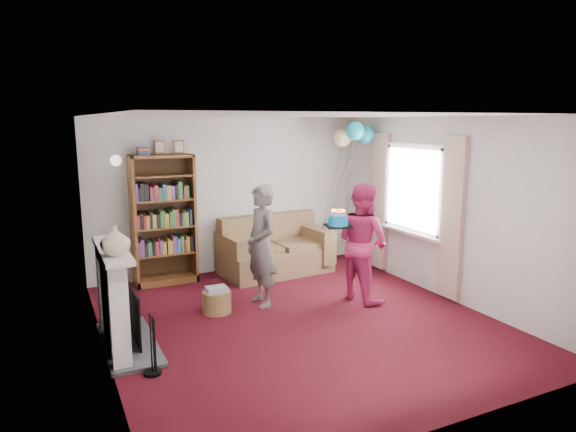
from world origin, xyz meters
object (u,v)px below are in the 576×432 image
sofa (274,251)px  birthday_cake (338,222)px  person_magenta (362,242)px  bookcase (163,221)px  person_striped (261,246)px

sofa → birthday_cake: (0.11, -1.80, 0.80)m
sofa → person_magenta: 1.87m
person_magenta → birthday_cake: bearing=88.3°
bookcase → birthday_cake: 2.75m
person_magenta → birthday_cake: (-0.44, -0.07, 0.34)m
person_striped → birthday_cake: bearing=59.2°
sofa → person_magenta: size_ratio=1.06×
sofa → person_magenta: (0.55, -1.72, 0.47)m
person_striped → bookcase: bearing=-151.5°
birthday_cake → person_magenta: bearing=9.6°
person_striped → birthday_cake: (0.89, -0.47, 0.33)m
person_striped → person_magenta: person_striped is taller
sofa → person_magenta: person_magenta is taller
bookcase → person_magenta: (2.28, -1.96, -0.14)m
bookcase → person_magenta: bookcase is taller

